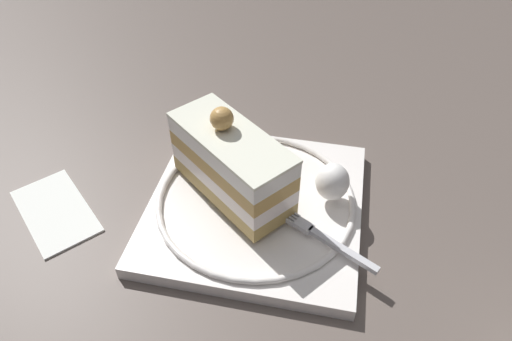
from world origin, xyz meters
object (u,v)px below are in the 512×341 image
(dessert_plate, at_px, (256,201))
(folded_napkin, at_px, (55,210))
(cake_slice, at_px, (232,163))
(fork, at_px, (319,235))
(whipped_cream_dollop, at_px, (332,182))

(dessert_plate, height_order, folded_napkin, dessert_plate)
(cake_slice, distance_m, fork, 0.10)
(cake_slice, height_order, folded_napkin, cake_slice)
(fork, xyz_separation_m, folded_napkin, (0.25, -0.03, -0.02))
(cake_slice, relative_size, folded_napkin, 1.23)
(dessert_plate, xyz_separation_m, fork, (-0.06, 0.05, 0.01))
(whipped_cream_dollop, height_order, fork, whipped_cream_dollop)
(dessert_plate, bearing_deg, fork, 141.39)
(cake_slice, bearing_deg, whipped_cream_dollop, 179.83)
(fork, bearing_deg, dessert_plate, -38.61)
(whipped_cream_dollop, distance_m, fork, 0.05)
(folded_napkin, bearing_deg, cake_slice, -171.68)
(dessert_plate, xyz_separation_m, whipped_cream_dollop, (-0.07, -0.00, 0.03))
(cake_slice, xyz_separation_m, whipped_cream_dollop, (-0.09, 0.00, -0.02))
(dessert_plate, height_order, cake_slice, cake_slice)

